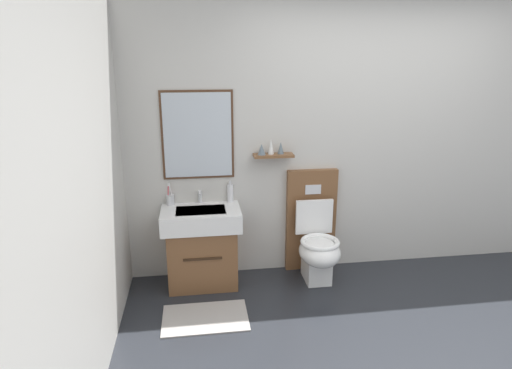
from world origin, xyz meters
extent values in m
cube|color=beige|center=(0.00, 1.64, 1.28)|extent=(4.84, 0.12, 2.55)
cube|color=#4C301E|center=(-1.63, 1.58, 1.35)|extent=(0.63, 0.02, 0.78)
cube|color=silver|center=(-1.63, 1.57, 1.35)|extent=(0.59, 0.01, 0.74)
cube|color=brown|center=(-0.97, 1.50, 1.16)|extent=(0.36, 0.14, 0.02)
cone|color=slate|center=(-1.08, 1.49, 1.22)|extent=(0.07, 0.07, 0.10)
cone|color=white|center=(-0.99, 1.51, 1.24)|extent=(0.05, 0.05, 0.14)
cone|color=slate|center=(-0.90, 1.51, 1.23)|extent=(0.06, 0.06, 0.11)
cube|color=beige|center=(-2.36, 0.00, 1.28)|extent=(0.12, 3.41, 2.55)
cube|color=#9E9993|center=(-1.63, 0.81, 0.01)|extent=(0.68, 0.44, 0.01)
cube|color=brown|center=(-1.63, 1.39, 0.28)|extent=(0.61, 0.42, 0.56)
cube|color=#342214|center=(-1.63, 1.17, 0.35)|extent=(0.33, 0.01, 0.02)
cube|color=white|center=(-1.63, 1.39, 0.64)|extent=(0.69, 0.46, 0.17)
cube|color=silver|center=(-1.63, 1.36, 0.71)|extent=(0.43, 0.26, 0.03)
cylinder|color=silver|center=(-1.63, 1.57, 0.78)|extent=(0.03, 0.03, 0.11)
cylinder|color=silver|center=(-1.63, 1.52, 0.83)|extent=(0.02, 0.11, 0.02)
cube|color=brown|center=(-0.59, 1.57, 0.50)|extent=(0.48, 0.10, 1.00)
cube|color=silver|center=(-0.59, 1.51, 0.82)|extent=(0.15, 0.01, 0.09)
cube|color=white|center=(-0.59, 1.30, 0.17)|extent=(0.22, 0.30, 0.34)
ellipsoid|color=white|center=(-0.59, 1.22, 0.32)|extent=(0.37, 0.46, 0.24)
torus|color=white|center=(-0.59, 1.22, 0.42)|extent=(0.35, 0.35, 0.04)
cube|color=white|center=(-0.59, 1.44, 0.57)|extent=(0.35, 0.03, 0.33)
cylinder|color=silver|center=(-1.90, 1.54, 0.77)|extent=(0.07, 0.07, 0.09)
cylinder|color=white|center=(-1.89, 1.54, 0.83)|extent=(0.04, 0.02, 0.17)
cube|color=white|center=(-1.90, 1.54, 0.92)|extent=(0.02, 0.02, 0.03)
cylinder|color=#DB3847|center=(-1.92, 1.54, 0.83)|extent=(0.02, 0.03, 0.17)
cube|color=white|center=(-1.91, 1.55, 0.91)|extent=(0.01, 0.02, 0.03)
cylinder|color=white|center=(-1.36, 1.55, 0.81)|extent=(0.06, 0.06, 0.16)
cylinder|color=silver|center=(-1.36, 1.55, 0.91)|extent=(0.02, 0.02, 0.04)
camera|label=1|loc=(-1.66, -2.25, 2.03)|focal=30.56mm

